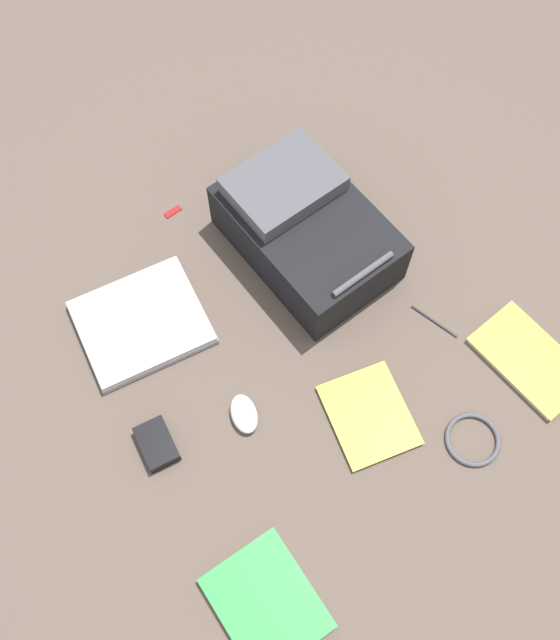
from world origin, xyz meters
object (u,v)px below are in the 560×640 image
(pen_black, at_px, (434,321))
(book_blue, at_px, (266,603))
(book_comic, at_px, (369,415))
(computer_mouse, at_px, (244,414))
(usb_stick, at_px, (173,211))
(laptop, at_px, (142,322))
(power_brick, at_px, (157,444))
(backpack, at_px, (305,228))
(cable_coil, at_px, (473,440))
(book_manual, at_px, (529,360))

(pen_black, bearing_deg, book_blue, 18.06)
(book_comic, relative_size, computer_mouse, 2.70)
(book_comic, height_order, usb_stick, book_comic)
(laptop, distance_m, power_brick, 0.32)
(backpack, xyz_separation_m, cable_coil, (0.04, 0.67, -0.08))
(book_comic, distance_m, usb_stick, 0.78)
(laptop, relative_size, usb_stick, 7.40)
(book_blue, relative_size, computer_mouse, 2.64)
(laptop, height_order, power_brick, power_brick)
(book_blue, xyz_separation_m, computer_mouse, (-0.23, -0.36, 0.00))
(book_comic, distance_m, cable_coil, 0.25)
(pen_black, bearing_deg, backpack, -73.92)
(cable_coil, distance_m, power_brick, 0.75)
(backpack, bearing_deg, laptop, -10.37)
(backpack, xyz_separation_m, laptop, (0.47, -0.09, -0.07))
(book_comic, xyz_separation_m, pen_black, (-0.30, -0.08, -0.00))
(cable_coil, bearing_deg, power_brick, -38.65)
(book_blue, height_order, cable_coil, book_blue)
(cable_coil, bearing_deg, computer_mouse, -46.01)
(cable_coil, xyz_separation_m, power_brick, (0.59, -0.47, 0.01))
(cable_coil, height_order, usb_stick, cable_coil)
(laptop, relative_size, cable_coil, 2.73)
(power_brick, bearing_deg, usb_stick, -129.24)
(computer_mouse, relative_size, power_brick, 0.90)
(book_manual, distance_m, usb_stick, 1.02)
(power_brick, bearing_deg, laptop, -118.69)
(computer_mouse, height_order, cable_coil, computer_mouse)
(laptop, xyz_separation_m, book_manual, (-0.69, 0.70, -0.01))
(backpack, relative_size, book_comic, 1.71)
(book_manual, bearing_deg, laptop, -45.49)
(power_brick, distance_m, pen_black, 0.76)
(book_blue, xyz_separation_m, usb_stick, (-0.44, -0.95, -0.01))
(book_comic, relative_size, usb_stick, 5.53)
(laptop, height_order, pen_black, laptop)
(backpack, relative_size, laptop, 1.28)
(computer_mouse, relative_size, usb_stick, 2.05)
(book_manual, xyz_separation_m, computer_mouse, (0.64, -0.34, 0.01))
(laptop, height_order, book_comic, laptop)
(book_manual, relative_size, pen_black, 1.99)
(backpack, height_order, usb_stick, backpack)
(book_blue, relative_size, power_brick, 2.37)
(backpack, relative_size, cable_coil, 3.49)
(power_brick, height_order, pen_black, power_brick)
(laptop, distance_m, cable_coil, 0.87)
(laptop, bearing_deg, power_brick, 61.31)
(cable_coil, xyz_separation_m, pen_black, (-0.15, -0.28, -0.00))
(laptop, xyz_separation_m, pen_black, (-0.58, 0.47, -0.01))
(laptop, relative_size, book_comic, 1.34)
(backpack, height_order, book_manual, backpack)
(usb_stick, bearing_deg, laptop, 40.99)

